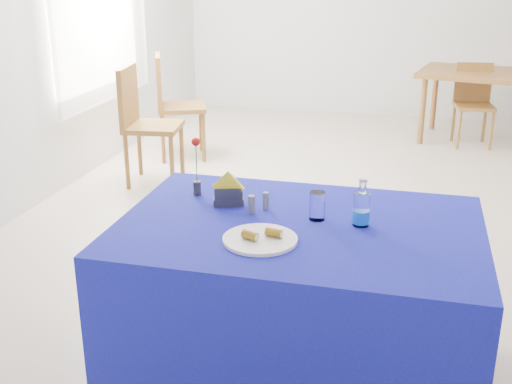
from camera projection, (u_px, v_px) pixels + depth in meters
floor at (354, 215)px, 4.95m from camera, size 7.00×7.00×0.00m
plate at (260, 239)px, 2.66m from camera, size 0.31×0.31×0.01m
drinking_glass at (317, 206)px, 2.86m from camera, size 0.07×0.07×0.13m
salt_shaker at (266, 201)px, 2.98m from camera, size 0.03×0.03×0.08m
pepper_shaker at (251, 204)px, 2.94m from camera, size 0.03×0.03×0.08m
blue_table at (297, 299)px, 2.96m from camera, size 1.60×1.10×0.76m
water_bottle at (361, 210)px, 2.80m from camera, size 0.08×0.08×0.21m
napkin_holder at (229, 195)px, 3.04m from camera, size 0.16×0.10×0.17m
rose_vase at (197, 169)px, 3.14m from camera, size 0.04×0.04×0.29m
oak_table at (490, 79)px, 6.70m from camera, size 1.55×1.15×0.76m
chair_bg_left at (473, 98)px, 6.71m from camera, size 0.43×0.43×0.85m
chair_win_a at (142, 117)px, 5.49m from camera, size 0.51×0.51×1.02m
chair_win_b at (172, 99)px, 6.20m from camera, size 0.59×0.59×1.01m
banana_pieces at (262, 234)px, 2.65m from camera, size 0.17×0.11×0.04m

